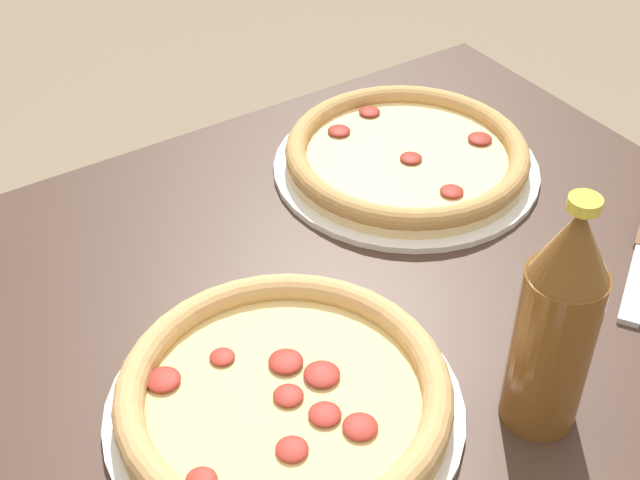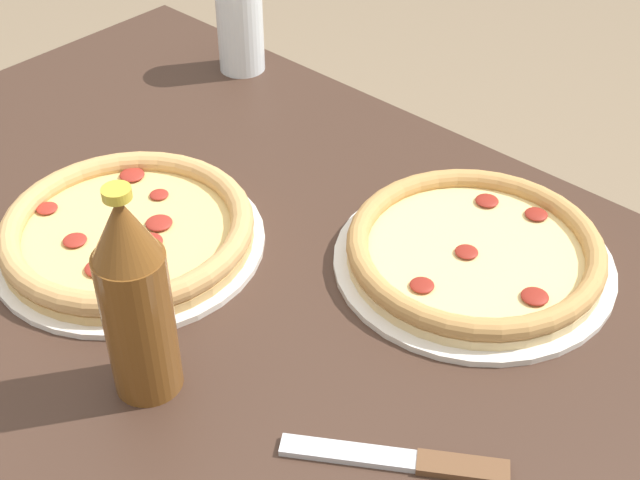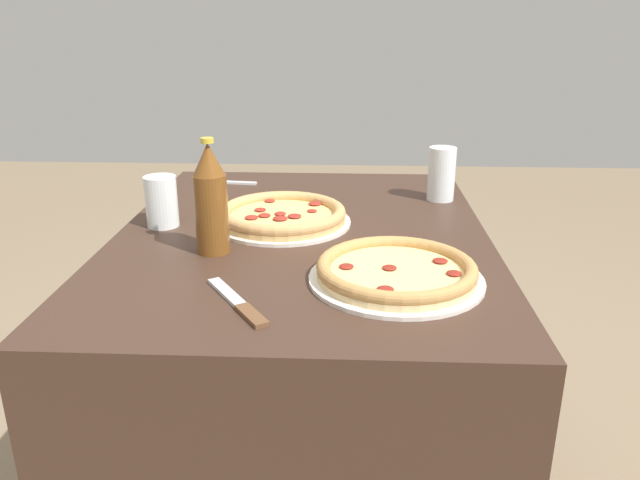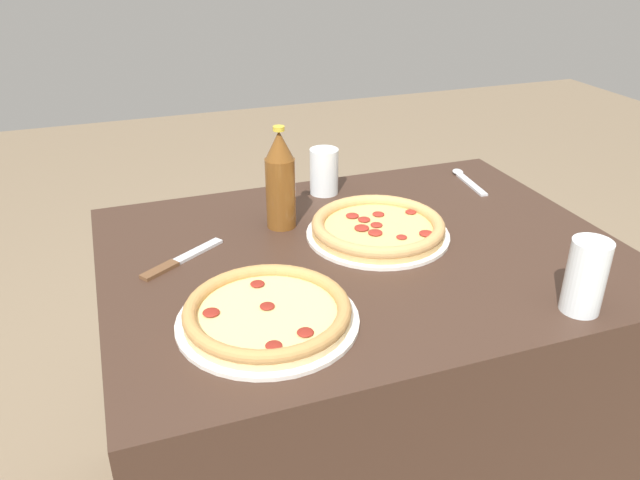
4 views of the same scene
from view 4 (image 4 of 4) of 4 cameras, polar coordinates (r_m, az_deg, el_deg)
table at (r=1.58m, az=3.61°, el=-13.41°), size 1.12×0.84×0.78m
pizza_salami at (r=1.42m, az=5.32°, el=1.13°), size 0.33×0.33×0.04m
pizza_pepperoni at (r=1.12m, az=-4.82°, el=-6.67°), size 0.33×0.33×0.04m
glass_mango_juice at (r=1.22m, az=23.07°, el=-3.41°), size 0.07×0.07×0.14m
glass_water at (r=1.63m, az=0.37°, el=6.11°), size 0.07×0.07×0.12m
beer_bottle at (r=1.42m, az=-3.65°, el=5.45°), size 0.07×0.07×0.24m
knife at (r=1.34m, az=-12.72°, el=-1.82°), size 0.19×0.14×0.01m
spoon at (r=1.77m, az=13.14°, el=5.49°), size 0.04×0.19×0.01m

